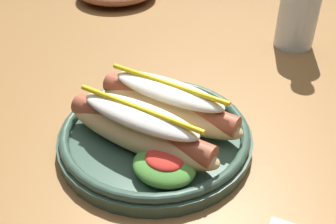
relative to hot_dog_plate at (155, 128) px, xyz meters
name	(u,v)px	position (x,y,z in m)	size (l,w,h in m)	color
dining_table	(201,138)	(-0.01, 0.15, -0.12)	(1.20, 1.01, 0.74)	olive
hot_dog_plate	(155,128)	(0.00, 0.00, 0.00)	(0.24, 0.24, 0.08)	#334C3D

